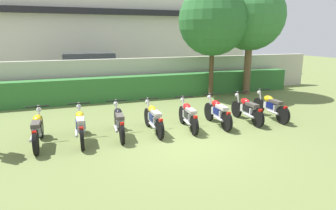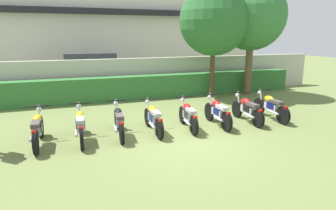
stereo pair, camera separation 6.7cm
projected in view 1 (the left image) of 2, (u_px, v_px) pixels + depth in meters
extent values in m
plane|color=olive|center=(185.00, 142.00, 8.01)|extent=(60.00, 60.00, 0.00)
cube|color=silver|center=(99.00, 20.00, 21.86)|extent=(21.39, 6.00, 7.81)
cube|color=black|center=(106.00, 11.00, 18.80)|extent=(17.97, 0.50, 0.36)
cube|color=#BCB7A8|center=(130.00, 78.00, 13.82)|extent=(20.32, 0.30, 1.78)
cube|color=#337033|center=(133.00, 88.00, 13.27)|extent=(16.26, 0.70, 1.05)
cube|color=silver|center=(93.00, 74.00, 16.41)|extent=(4.55, 1.96, 1.00)
cube|color=#2D333D|center=(89.00, 59.00, 16.16)|extent=(2.74, 1.77, 0.65)
cylinder|color=black|center=(119.00, 77.00, 17.85)|extent=(0.69, 0.24, 0.68)
cylinder|color=black|center=(125.00, 82.00, 16.15)|extent=(0.69, 0.24, 0.68)
cylinder|color=black|center=(64.00, 80.00, 16.87)|extent=(0.69, 0.24, 0.68)
cylinder|color=black|center=(64.00, 85.00, 15.16)|extent=(0.69, 0.24, 0.68)
cylinder|color=#4C3823|center=(211.00, 72.00, 13.58)|extent=(0.21, 0.21, 2.37)
sphere|color=#2D6B33|center=(213.00, 21.00, 13.06)|extent=(3.09, 3.09, 3.09)
cylinder|color=brown|center=(247.00, 68.00, 14.28)|extent=(0.33, 0.33, 2.59)
sphere|color=#387A3D|center=(251.00, 16.00, 13.72)|extent=(3.18, 3.18, 3.18)
cylinder|color=black|center=(41.00, 127.00, 8.28)|extent=(0.11, 0.63, 0.63)
cylinder|color=black|center=(36.00, 143.00, 7.09)|extent=(0.11, 0.63, 0.63)
cube|color=silver|center=(38.00, 129.00, 7.61)|extent=(0.22, 0.61, 0.22)
ellipsoid|color=yellow|center=(37.00, 119.00, 7.71)|extent=(0.24, 0.45, 0.22)
cube|color=#4C4742|center=(36.00, 124.00, 7.35)|extent=(0.22, 0.53, 0.10)
cube|color=red|center=(34.00, 133.00, 6.94)|extent=(0.10, 0.08, 0.08)
cylinder|color=silver|center=(39.00, 117.00, 8.13)|extent=(0.06, 0.23, 0.65)
cylinder|color=black|center=(38.00, 106.00, 7.97)|extent=(0.60, 0.06, 0.04)
sphere|color=silver|center=(39.00, 110.00, 8.19)|extent=(0.14, 0.14, 0.14)
cylinder|color=silver|center=(32.00, 138.00, 7.37)|extent=(0.09, 0.55, 0.07)
cube|color=black|center=(37.00, 128.00, 7.55)|extent=(0.25, 0.37, 0.20)
cylinder|color=black|center=(80.00, 123.00, 8.65)|extent=(0.11, 0.62, 0.62)
cylinder|color=black|center=(82.00, 138.00, 7.42)|extent=(0.11, 0.62, 0.62)
cube|color=silver|center=(81.00, 125.00, 7.96)|extent=(0.22, 0.61, 0.22)
ellipsoid|color=yellow|center=(80.00, 116.00, 8.06)|extent=(0.24, 0.45, 0.22)
cube|color=#B2ADA3|center=(80.00, 120.00, 7.70)|extent=(0.22, 0.53, 0.10)
cube|color=red|center=(81.00, 129.00, 7.26)|extent=(0.10, 0.08, 0.08)
cylinder|color=silver|center=(79.00, 114.00, 8.50)|extent=(0.06, 0.23, 0.65)
cylinder|color=black|center=(79.00, 103.00, 8.34)|extent=(0.60, 0.06, 0.04)
sphere|color=silver|center=(79.00, 107.00, 8.56)|extent=(0.14, 0.14, 0.14)
cylinder|color=silver|center=(77.00, 133.00, 7.72)|extent=(0.09, 0.55, 0.07)
cube|color=navy|center=(81.00, 124.00, 7.90)|extent=(0.25, 0.37, 0.20)
cylinder|color=black|center=(117.00, 120.00, 9.06)|extent=(0.13, 0.60, 0.60)
cylinder|color=black|center=(122.00, 133.00, 7.83)|extent=(0.13, 0.60, 0.60)
cube|color=silver|center=(119.00, 121.00, 8.37)|extent=(0.24, 0.61, 0.22)
ellipsoid|color=black|center=(118.00, 112.00, 8.47)|extent=(0.25, 0.46, 0.22)
cube|color=#4C4742|center=(120.00, 116.00, 8.10)|extent=(0.24, 0.53, 0.10)
cube|color=red|center=(122.00, 124.00, 7.67)|extent=(0.11, 0.09, 0.08)
cylinder|color=silver|center=(116.00, 110.00, 8.91)|extent=(0.07, 0.23, 0.65)
cylinder|color=black|center=(116.00, 101.00, 8.75)|extent=(0.60, 0.08, 0.04)
sphere|color=silver|center=(116.00, 104.00, 8.97)|extent=(0.14, 0.14, 0.14)
cylinder|color=silver|center=(116.00, 129.00, 8.13)|extent=(0.11, 0.55, 0.07)
cube|color=black|center=(119.00, 120.00, 8.31)|extent=(0.27, 0.38, 0.20)
cylinder|color=black|center=(148.00, 117.00, 9.37)|extent=(0.10, 0.58, 0.58)
cylinder|color=black|center=(160.00, 129.00, 8.19)|extent=(0.10, 0.58, 0.58)
cube|color=silver|center=(154.00, 118.00, 8.70)|extent=(0.21, 0.60, 0.22)
ellipsoid|color=yellow|center=(152.00, 109.00, 8.80)|extent=(0.23, 0.44, 0.22)
cube|color=#B2ADA3|center=(156.00, 113.00, 8.44)|extent=(0.21, 0.52, 0.10)
cube|color=red|center=(161.00, 120.00, 8.03)|extent=(0.10, 0.08, 0.08)
cylinder|color=silver|center=(148.00, 108.00, 9.21)|extent=(0.05, 0.23, 0.65)
cylinder|color=black|center=(149.00, 99.00, 9.05)|extent=(0.60, 0.05, 0.04)
sphere|color=silver|center=(147.00, 102.00, 9.27)|extent=(0.14, 0.14, 0.14)
cylinder|color=silver|center=(152.00, 125.00, 8.46)|extent=(0.08, 0.55, 0.07)
cube|color=navy|center=(154.00, 117.00, 8.64)|extent=(0.25, 0.37, 0.20)
cylinder|color=black|center=(182.00, 115.00, 9.67)|extent=(0.15, 0.58, 0.57)
cylinder|color=black|center=(194.00, 126.00, 8.52)|extent=(0.15, 0.58, 0.57)
cube|color=silver|center=(189.00, 116.00, 9.01)|extent=(0.27, 0.62, 0.22)
ellipsoid|color=red|center=(187.00, 107.00, 9.12)|extent=(0.27, 0.46, 0.22)
cube|color=#B2ADA3|center=(191.00, 111.00, 8.74)|extent=(0.26, 0.54, 0.10)
cube|color=red|center=(196.00, 117.00, 8.36)|extent=(0.11, 0.09, 0.08)
cylinder|color=silver|center=(183.00, 106.00, 9.51)|extent=(0.08, 0.23, 0.65)
cylinder|color=black|center=(184.00, 97.00, 9.35)|extent=(0.60, 0.10, 0.04)
sphere|color=silver|center=(182.00, 100.00, 9.57)|extent=(0.14, 0.14, 0.14)
cylinder|color=silver|center=(187.00, 122.00, 8.77)|extent=(0.13, 0.55, 0.07)
cube|color=black|center=(189.00, 114.00, 8.95)|extent=(0.28, 0.39, 0.20)
cylinder|color=black|center=(209.00, 112.00, 10.00)|extent=(0.12, 0.61, 0.61)
cylinder|color=black|center=(226.00, 122.00, 8.85)|extent=(0.12, 0.61, 0.61)
cube|color=silver|center=(218.00, 112.00, 9.34)|extent=(0.23, 0.61, 0.22)
ellipsoid|color=red|center=(216.00, 104.00, 9.45)|extent=(0.24, 0.45, 0.22)
cube|color=beige|center=(222.00, 107.00, 9.08)|extent=(0.23, 0.53, 0.10)
cube|color=red|center=(229.00, 113.00, 8.70)|extent=(0.10, 0.08, 0.08)
cylinder|color=silver|center=(211.00, 103.00, 9.84)|extent=(0.06, 0.23, 0.65)
cylinder|color=black|center=(212.00, 94.00, 9.68)|extent=(0.60, 0.07, 0.04)
sphere|color=silver|center=(209.00, 97.00, 9.90)|extent=(0.14, 0.14, 0.14)
cylinder|color=silver|center=(218.00, 118.00, 9.11)|extent=(0.10, 0.55, 0.07)
cube|color=navy|center=(219.00, 111.00, 9.29)|extent=(0.26, 0.37, 0.20)
cylinder|color=black|center=(237.00, 109.00, 10.41)|extent=(0.11, 0.58, 0.58)
cylinder|color=black|center=(258.00, 118.00, 9.24)|extent=(0.11, 0.58, 0.58)
cube|color=silver|center=(248.00, 109.00, 9.74)|extent=(0.22, 0.61, 0.22)
ellipsoid|color=red|center=(245.00, 102.00, 9.84)|extent=(0.23, 0.45, 0.22)
cube|color=#4C4742|center=(252.00, 105.00, 9.48)|extent=(0.22, 0.53, 0.10)
cube|color=red|center=(260.00, 110.00, 9.08)|extent=(0.10, 0.08, 0.08)
cylinder|color=silver|center=(238.00, 101.00, 10.25)|extent=(0.06, 0.23, 0.65)
cylinder|color=black|center=(240.00, 92.00, 10.09)|extent=(0.60, 0.06, 0.04)
sphere|color=silver|center=(237.00, 95.00, 10.31)|extent=(0.14, 0.14, 0.14)
cylinder|color=silver|center=(249.00, 115.00, 9.50)|extent=(0.09, 0.55, 0.07)
cube|color=black|center=(249.00, 108.00, 9.68)|extent=(0.25, 0.37, 0.20)
cylinder|color=black|center=(258.00, 106.00, 10.80)|extent=(0.11, 0.61, 0.60)
cylinder|color=black|center=(283.00, 115.00, 9.56)|extent=(0.11, 0.61, 0.60)
cube|color=silver|center=(271.00, 106.00, 10.10)|extent=(0.22, 0.61, 0.22)
ellipsoid|color=yellow|center=(269.00, 99.00, 10.21)|extent=(0.24, 0.45, 0.22)
cube|color=#4C4742|center=(276.00, 102.00, 9.84)|extent=(0.22, 0.53, 0.10)
cube|color=red|center=(286.00, 107.00, 9.41)|extent=(0.10, 0.08, 0.08)
cylinder|color=silver|center=(261.00, 98.00, 10.65)|extent=(0.06, 0.23, 0.65)
cylinder|color=black|center=(263.00, 90.00, 10.49)|extent=(0.60, 0.06, 0.04)
sphere|color=silver|center=(259.00, 92.00, 10.71)|extent=(0.14, 0.14, 0.14)
cylinder|color=silver|center=(272.00, 112.00, 9.87)|extent=(0.09, 0.55, 0.07)
cube|color=navy|center=(272.00, 105.00, 10.04)|extent=(0.25, 0.37, 0.20)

